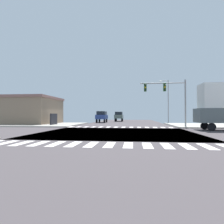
# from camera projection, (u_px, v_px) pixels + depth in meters

# --- Properties ---
(ground) EXTENTS (90.00, 90.00, 0.05)m
(ground) POSITION_uv_depth(u_px,v_px,m) (117.00, 133.00, 17.54)
(ground) COLOR #443D40
(sidewalk_corner_ne) EXTENTS (12.00, 12.00, 0.14)m
(sidewalk_corner_ne) POSITION_uv_depth(u_px,v_px,m) (212.00, 125.00, 28.01)
(sidewalk_corner_ne) COLOR #A09B91
(sidewalk_corner_ne) RESTS_ON ground
(sidewalk_corner_nw) EXTENTS (12.00, 12.00, 0.14)m
(sidewalk_corner_nw) POSITION_uv_depth(u_px,v_px,m) (43.00, 124.00, 30.92)
(sidewalk_corner_nw) COLOR #9D988E
(sidewalk_corner_nw) RESTS_ON ground
(crosswalk_near) EXTENTS (13.50, 2.00, 0.01)m
(crosswalk_near) POSITION_uv_depth(u_px,v_px,m) (100.00, 145.00, 10.31)
(crosswalk_near) COLOR white
(crosswalk_near) RESTS_ON ground
(crosswalk_far) EXTENTS (13.50, 2.00, 0.01)m
(crosswalk_far) POSITION_uv_depth(u_px,v_px,m) (120.00, 127.00, 24.82)
(crosswalk_far) COLOR white
(crosswalk_far) RESTS_ON ground
(traffic_signal_mast) EXTENTS (5.82, 0.55, 6.10)m
(traffic_signal_mast) POSITION_uv_depth(u_px,v_px,m) (167.00, 92.00, 24.49)
(traffic_signal_mast) COLOR gray
(traffic_signal_mast) RESTS_ON ground
(street_lamp) EXTENTS (1.78, 0.32, 8.22)m
(street_lamp) POSITION_uv_depth(u_px,v_px,m) (167.00, 98.00, 36.28)
(street_lamp) COLOR gray
(street_lamp) RESTS_ON ground
(bank_building) EXTENTS (13.64, 9.25, 4.70)m
(bank_building) POSITION_uv_depth(u_px,v_px,m) (21.00, 111.00, 33.26)
(bank_building) COLOR #836D57
(bank_building) RESTS_ON ground
(suv_farside_1) EXTENTS (1.96, 4.60, 2.34)m
(suv_farside_1) POSITION_uv_depth(u_px,v_px,m) (102.00, 116.00, 39.60)
(suv_farside_1) COLOR black
(suv_farside_1) RESTS_ON ground
(suv_queued_2) EXTENTS (1.96, 4.60, 2.34)m
(suv_queued_2) POSITION_uv_depth(u_px,v_px,m) (119.00, 116.00, 46.72)
(suv_queued_2) COLOR black
(suv_queued_2) RESTS_ON ground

